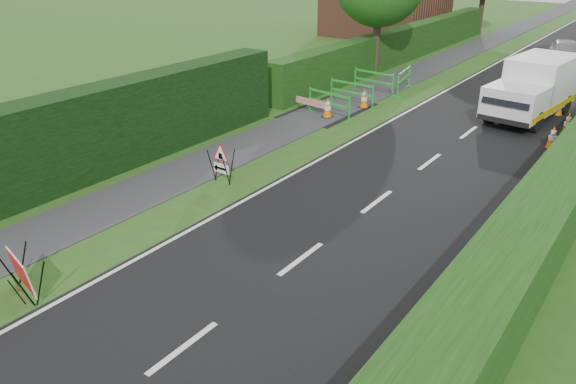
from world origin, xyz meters
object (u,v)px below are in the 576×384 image
Objects in this scene: red_rect_sign at (21,273)px; works_van at (534,87)px; hatchback_car at (564,52)px; triangle_sign at (220,160)px.

red_rect_sign is 0.22× the size of works_van.
red_rect_sign is 0.30× the size of hatchback_car.
hatchback_car is (-1.11, 11.51, -0.53)m from works_van.
hatchback_car is (4.25, 23.08, -0.04)m from triangle_sign.
red_rect_sign is at bearing -82.84° from triangle_sign.
hatchback_car is at bearing 101.80° from works_van.
works_van is 1.34× the size of hatchback_car.
works_van reaches higher than hatchback_car.
works_van is (5.36, 11.58, 0.49)m from triangle_sign.
red_rect_sign is 6.29m from triangle_sign.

